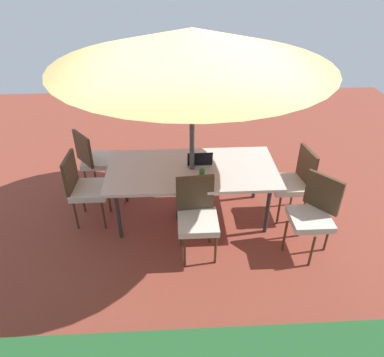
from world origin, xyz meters
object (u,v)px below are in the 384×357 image
(chair_west, at_px, (294,180))
(chair_east, at_px, (84,186))
(chair_northwest, at_px, (314,212))
(chair_southeast, at_px, (95,158))
(laptop, at_px, (199,161))
(cup, at_px, (202,173))
(dining_table, at_px, (192,172))
(patio_umbrella, at_px, (192,47))
(chair_north, at_px, (197,215))

(chair_west, xyz_separation_m, chair_east, (2.73, -0.01, 0.00))
(chair_northwest, xyz_separation_m, chair_southeast, (2.75, -1.41, 0.00))
(laptop, xyz_separation_m, cup, (-0.01, 0.31, 0.00))
(dining_table, xyz_separation_m, chair_west, (-1.34, 0.02, -0.16))
(dining_table, relative_size, patio_umbrella, 0.71)
(chair_west, bearing_deg, chair_northwest, -5.68)
(dining_table, relative_size, cup, 21.40)
(patio_umbrella, distance_m, chair_north, 1.83)
(chair_north, bearing_deg, chair_east, 149.31)
(chair_west, relative_size, chair_north, 1.00)
(patio_umbrella, height_order, chair_east, patio_umbrella)
(chair_southeast, xyz_separation_m, laptop, (-1.48, 0.61, 0.26))
(chair_north, xyz_separation_m, cup, (-0.09, -0.47, 0.26))
(chair_southeast, xyz_separation_m, cup, (-1.49, 0.91, 0.26))
(patio_umbrella, bearing_deg, chair_southeast, -27.23)
(chair_west, bearing_deg, laptop, -104.18)
(chair_southeast, bearing_deg, chair_east, 140.76)
(chair_west, xyz_separation_m, cup, (1.23, 0.18, 0.26))
(chair_east, xyz_separation_m, chair_southeast, (-0.01, -0.72, 0.00))
(chair_north, xyz_separation_m, chair_northwest, (-1.35, 0.03, 0.00))
(laptop, height_order, cup, laptop)
(patio_umbrella, height_order, chair_southeast, patio_umbrella)
(chair_west, relative_size, chair_east, 1.00)
(dining_table, bearing_deg, cup, 118.86)
(laptop, bearing_deg, chair_north, 82.97)
(chair_southeast, bearing_deg, dining_table, -155.54)
(chair_north, height_order, cup, chair_north)
(patio_umbrella, xyz_separation_m, chair_north, (-0.02, 0.67, -1.70))
(chair_northwest, xyz_separation_m, cup, (1.26, -0.50, 0.26))
(chair_east, height_order, laptop, chair_east)
(dining_table, height_order, laptop, laptop)
(cup, bearing_deg, laptop, -87.95)
(patio_umbrella, distance_m, cup, 1.46)
(chair_northwest, bearing_deg, laptop, -163.92)
(chair_east, bearing_deg, laptop, -82.41)
(patio_umbrella, distance_m, chair_west, 2.17)
(chair_west, bearing_deg, chair_southeast, -113.57)
(chair_west, relative_size, laptop, 3.02)
(chair_west, distance_m, laptop, 1.27)
(dining_table, bearing_deg, chair_west, 179.08)
(dining_table, distance_m, laptop, 0.17)
(patio_umbrella, xyz_separation_m, laptop, (-0.10, -0.10, -1.44))
(chair_west, bearing_deg, patio_umbrella, -99.47)
(chair_north, bearing_deg, chair_west, 20.74)
(dining_table, distance_m, chair_east, 1.40)
(patio_umbrella, relative_size, chair_east, 3.12)
(chair_west, height_order, laptop, chair_west)
(patio_umbrella, bearing_deg, laptop, -135.30)
(chair_west, relative_size, cup, 9.71)
(chair_north, relative_size, chair_northwest, 1.00)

